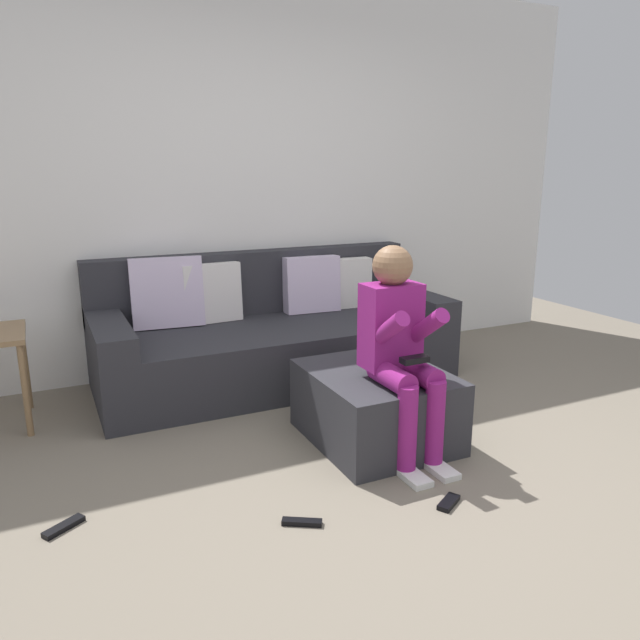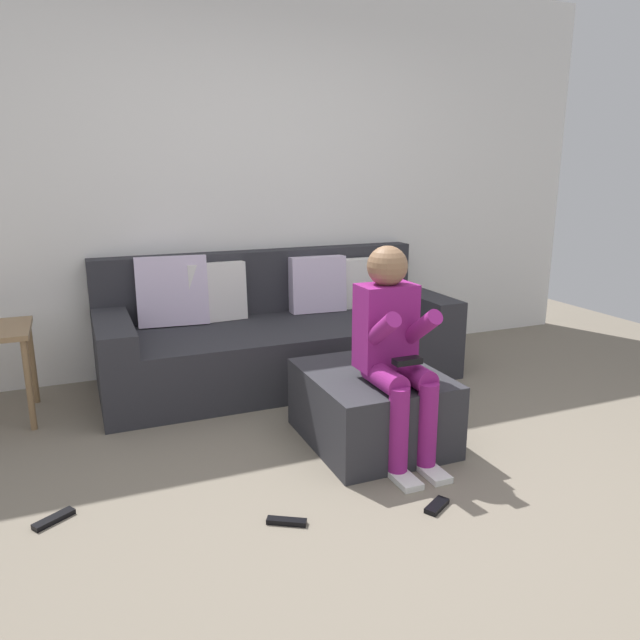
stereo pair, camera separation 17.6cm
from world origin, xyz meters
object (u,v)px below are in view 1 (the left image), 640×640
remote_near_ottoman (449,502)px  person_seated (400,342)px  remote_by_storage_bin (302,522)px  remote_under_side_table (64,527)px  couch_sectional (272,336)px  ottoman (376,406)px

remote_near_ottoman → person_seated: bearing=52.8°
remote_by_storage_bin → remote_under_side_table: same height
remote_near_ottoman → remote_by_storage_bin: 0.66m
person_seated → remote_under_side_table: person_seated is taller
remote_near_ottoman → remote_under_side_table: (-1.55, 0.54, 0.00)m
couch_sectional → person_seated: size_ratio=2.23×
person_seated → remote_under_side_table: size_ratio=6.12×
ottoman → remote_near_ottoman: bearing=-93.5°
ottoman → remote_under_side_table: ottoman is taller
remote_by_storage_bin → remote_near_ottoman: bearing=18.4°
couch_sectional → remote_near_ottoman: bearing=-87.0°
ottoman → couch_sectional: bearing=96.9°
couch_sectional → remote_by_storage_bin: bearing=-107.4°
couch_sectional → remote_near_ottoman: 1.92m
remote_near_ottoman → couch_sectional: bearing=62.5°
ottoman → person_seated: size_ratio=0.73×
ottoman → person_seated: 0.45m
person_seated → remote_by_storage_bin: (-0.71, -0.39, -0.59)m
ottoman → remote_under_side_table: bearing=-173.6°
remote_by_storage_bin → person_seated: bearing=59.2°
ottoman → remote_by_storage_bin: size_ratio=4.70×
person_seated → remote_near_ottoman: person_seated is taller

